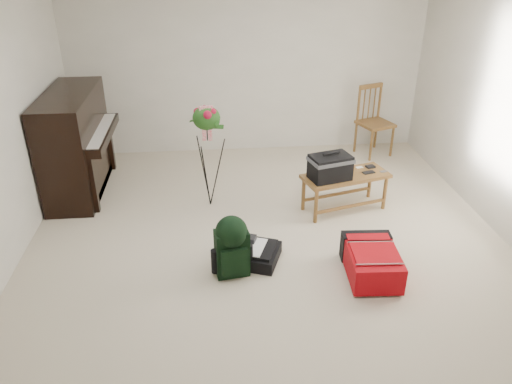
{
  "coord_description": "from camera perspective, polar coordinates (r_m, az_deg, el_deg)",
  "views": [
    {
      "loc": [
        -0.55,
        -4.24,
        2.9
      ],
      "look_at": [
        -0.11,
        0.35,
        0.5
      ],
      "focal_mm": 35.0,
      "sensor_mm": 36.0,
      "label": 1
    }
  ],
  "objects": [
    {
      "name": "flower_stand",
      "position": [
        5.76,
        -5.47,
        3.98
      ],
      "size": [
        0.45,
        0.45,
        1.26
      ],
      "rotation": [
        0.0,
        0.0,
        0.14
      ],
      "color": "black",
      "rests_on": "floor"
    },
    {
      "name": "wall_back",
      "position": [
        7.2,
        -1.03,
        14.26
      ],
      "size": [
        5.0,
        0.04,
        2.5
      ],
      "primitive_type": "cube",
      "color": "silver",
      "rests_on": "floor"
    },
    {
      "name": "bench",
      "position": [
        5.69,
        8.84,
        2.69
      ],
      "size": [
        1.07,
        0.65,
        0.77
      ],
      "rotation": [
        0.0,
        0.0,
        0.27
      ],
      "color": "brown",
      "rests_on": "floor"
    },
    {
      "name": "dining_chair",
      "position": [
        7.45,
        13.41,
        7.84
      ],
      "size": [
        0.56,
        0.56,
        1.0
      ],
      "rotation": [
        0.0,
        0.0,
        0.35
      ],
      "color": "brown",
      "rests_on": "floor"
    },
    {
      "name": "floor",
      "position": [
        5.17,
        1.54,
        -6.65
      ],
      "size": [
        5.0,
        5.5,
        0.01
      ],
      "primitive_type": "cube",
      "color": "beige",
      "rests_on": "ground"
    },
    {
      "name": "red_suitcase",
      "position": [
        4.9,
        12.9,
        -7.4
      ],
      "size": [
        0.5,
        0.71,
        0.29
      ],
      "rotation": [
        0.0,
        0.0,
        -0.06
      ],
      "color": "#B90710",
      "rests_on": "floor"
    },
    {
      "name": "green_backpack",
      "position": [
        4.65,
        -2.78,
        -5.91
      ],
      "size": [
        0.34,
        0.31,
        0.62
      ],
      "rotation": [
        0.0,
        0.0,
        0.16
      ],
      "color": "black",
      "rests_on": "floor"
    },
    {
      "name": "piano",
      "position": [
        6.49,
        -19.82,
        5.06
      ],
      "size": [
        0.71,
        1.5,
        1.25
      ],
      "color": "black",
      "rests_on": "floor"
    },
    {
      "name": "black_duffel",
      "position": [
        4.98,
        -0.65,
        -6.93
      ],
      "size": [
        0.66,
        0.6,
        0.23
      ],
      "rotation": [
        0.0,
        0.0,
        -0.36
      ],
      "color": "black",
      "rests_on": "floor"
    }
  ]
}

